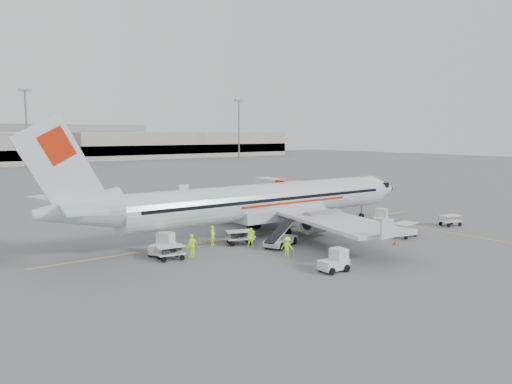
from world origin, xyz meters
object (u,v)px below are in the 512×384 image
belt_loader (281,231)px  tug_aft (162,244)px  aircraft (268,177)px  jet_bridge (286,195)px  tug_fore (380,218)px  tug_mid (334,260)px

belt_loader → tug_aft: (-9.51, 3.28, -0.44)m
belt_loader → tug_aft: bearing=137.4°
aircraft → belt_loader: aircraft is taller
jet_bridge → belt_loader: (-13.56, -15.03, -0.61)m
tug_fore → tug_aft: bearing=145.9°
aircraft → tug_aft: bearing=-170.7°
tug_aft → tug_mid: bearing=-88.9°
tug_aft → jet_bridge: bearing=-4.4°
belt_loader → tug_fore: belt_loader is taller
aircraft → tug_mid: bearing=-109.0°
tug_aft → aircraft: bearing=-22.9°
jet_bridge → belt_loader: 20.25m
tug_aft → tug_fore: bearing=-36.8°
aircraft → tug_aft: (-12.21, -1.82, -4.57)m
aircraft → belt_loader: bearing=-117.0°
belt_loader → aircraft: bearing=38.5°
belt_loader → tug_aft: belt_loader is taller
aircraft → tug_fore: aircraft is taller
aircraft → jet_bridge: size_ratio=2.70×
tug_fore → tug_aft: 24.10m
tug_mid → tug_aft: tug_aft is taller
jet_bridge → belt_loader: size_ratio=3.03×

